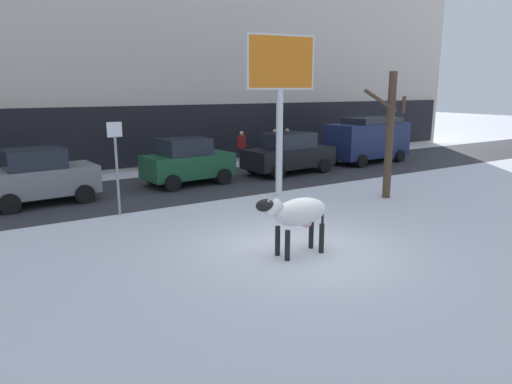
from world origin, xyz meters
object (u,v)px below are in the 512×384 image
Objects in this scene: car_darkgreen_hatchback at (187,162)px; bare_tree_left_lot at (390,133)px; street_sign at (116,161)px; pedestrian_near_billboard at (275,146)px; car_navy_van at (368,138)px; cow_holstein at (298,213)px; car_grey_hatchback at (39,176)px; pedestrian_by_cars at (242,148)px; pedestrian_far_left at (287,145)px; billboard at (280,72)px; car_black_sedan at (289,153)px.

car_darkgreen_hatchback is 0.83× the size of bare_tree_left_lot.
pedestrian_near_billboard is at bearing 30.95° from street_sign.
car_navy_van is 1.09× the size of bare_tree_left_lot.
car_grey_hatchback reaches higher than cow_holstein.
bare_tree_left_lot reaches higher than pedestrian_by_cars.
pedestrian_far_left is 0.40× the size of bare_tree_left_lot.
bare_tree_left_lot is 1.54× the size of street_sign.
pedestrian_far_left is 12.22m from street_sign.
car_grey_hatchback is at bearing -177.90° from car_navy_van.
pedestrian_by_cars is 0.40× the size of bare_tree_left_lot.
car_grey_hatchback and car_darkgreen_hatchback have the same top height.
cow_holstein is 0.44× the size of bare_tree_left_lot.
cow_holstein is 0.52× the size of car_darkgreen_hatchback.
car_navy_van is (8.38, 3.86, -3.07)m from billboard.
street_sign reaches higher than pedestrian_by_cars.
bare_tree_left_lot reaches higher than pedestrian_near_billboard.
car_navy_van reaches higher than pedestrian_by_cars.
pedestrian_near_billboard is at bearing 57.42° from cow_holstein.
cow_holstein is at bearing -122.58° from pedestrian_near_billboard.
billboard reaches higher than cow_holstein.
pedestrian_near_billboard is at bearing 81.99° from bare_tree_left_lot.
pedestrian_by_cars is at bearing 180.00° from pedestrian_near_billboard.
pedestrian_near_billboard is 11.53m from street_sign.
car_navy_van reaches higher than pedestrian_near_billboard.
pedestrian_near_billboard is 8.86m from bare_tree_left_lot.
bare_tree_left_lot is at bearing -84.95° from pedestrian_by_cars.
street_sign is at bearing -143.10° from pedestrian_by_cars.
bare_tree_left_lot reaches higher than car_darkgreen_hatchback.
cow_holstein is 9.52m from car_grey_hatchback.
pedestrian_near_billboard is 1.99m from pedestrian_by_cars.
car_darkgreen_hatchback is 2.09× the size of pedestrian_far_left.
car_grey_hatchback is 3.44m from street_sign.
pedestrian_by_cars is at bearing 180.00° from pedestrian_far_left.
billboard is 5.31m from car_darkgreen_hatchback.
pedestrian_far_left is (0.80, 0.00, 0.00)m from pedestrian_near_billboard.
cow_holstein is at bearing -121.33° from billboard.
car_grey_hatchback is 2.09× the size of pedestrian_by_cars.
car_black_sedan is 9.17m from street_sign.
cow_holstein is 8.93m from car_darkgreen_hatchback.
pedestrian_far_left is (6.96, 2.75, -0.05)m from car_darkgreen_hatchback.
pedestrian_near_billboard is 0.80m from pedestrian_far_left.
car_black_sedan reaches higher than cow_holstein.
billboard reaches higher than car_navy_van.
car_darkgreen_hatchback reaches higher than cow_holstein.
cow_holstein is 1.10× the size of pedestrian_far_left.
car_black_sedan is (4.93, -0.17, -0.02)m from car_darkgreen_hatchback.
bare_tree_left_lot is (4.94, -5.92, 1.36)m from car_darkgreen_hatchback.
car_navy_van is (10.32, 0.26, 0.32)m from car_darkgreen_hatchback.
street_sign is (-14.03, -3.43, 0.43)m from car_navy_van.
billboard is 7.55m from pedestrian_by_cars.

